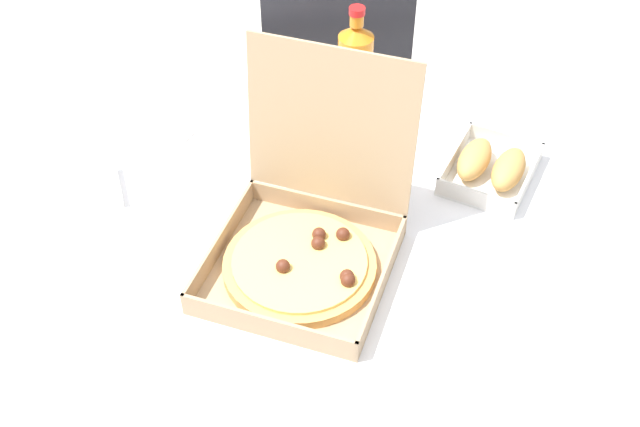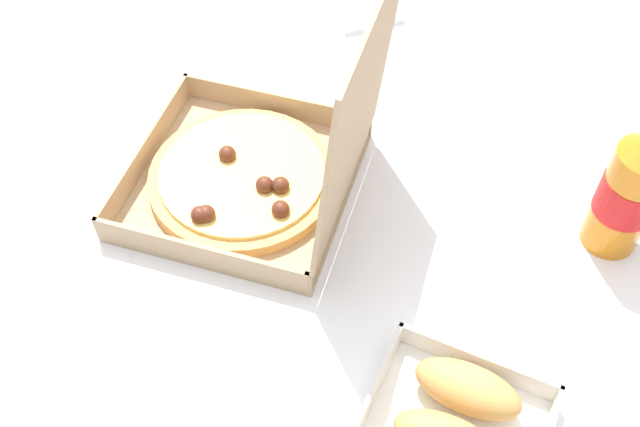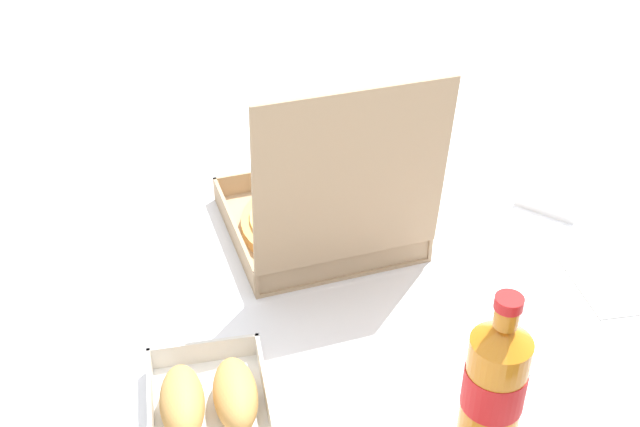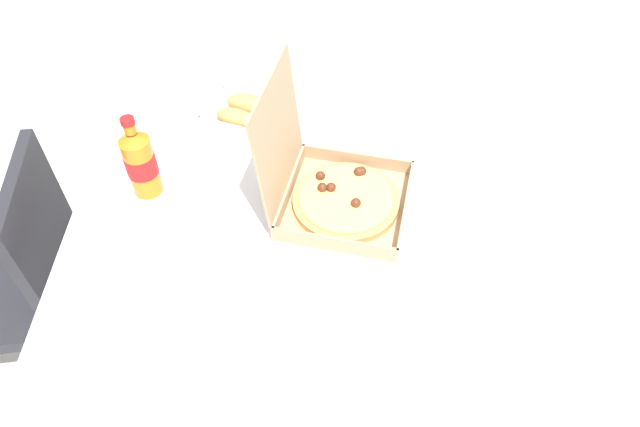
{
  "view_description": "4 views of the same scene",
  "coord_description": "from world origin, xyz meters",
  "px_view_note": "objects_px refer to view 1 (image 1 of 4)",
  "views": [
    {
      "loc": [
        0.1,
        -1.01,
        1.72
      ],
      "look_at": [
        0.01,
        -0.05,
        0.79
      ],
      "focal_mm": 44.38,
      "sensor_mm": 36.0,
      "label": 1
    },
    {
      "loc": [
        0.65,
        0.01,
        1.51
      ],
      "look_at": [
        0.04,
        -0.03,
        0.75
      ],
      "focal_mm": 41.73,
      "sensor_mm": 36.0,
      "label": 2
    },
    {
      "loc": [
        0.56,
        0.78,
        1.5
      ],
      "look_at": [
        -0.01,
        -0.11,
        0.78
      ],
      "focal_mm": 43.8,
      "sensor_mm": 36.0,
      "label": 3
    },
    {
      "loc": [
        -0.95,
        -0.06,
        1.75
      ],
      "look_at": [
        -0.05,
        -0.07,
        0.75
      ],
      "focal_mm": 32.09,
      "sensor_mm": 36.0,
      "label": 4
    }
  ],
  "objects_px": {
    "bread_side_box": "(491,166)",
    "paper_menu": "(151,120)",
    "chair": "(334,91)",
    "pizza_box_open": "(306,241)",
    "cola_bottle": "(355,65)",
    "napkin_pile": "(90,190)"
  },
  "relations": [
    {
      "from": "pizza_box_open",
      "to": "paper_menu",
      "type": "relative_size",
      "value": 1.81
    },
    {
      "from": "chair",
      "to": "cola_bottle",
      "type": "xyz_separation_m",
      "value": [
        0.07,
        -0.41,
        0.35
      ]
    },
    {
      "from": "bread_side_box",
      "to": "pizza_box_open",
      "type": "bearing_deg",
      "value": -142.76
    },
    {
      "from": "cola_bottle",
      "to": "paper_menu",
      "type": "distance_m",
      "value": 0.43
    },
    {
      "from": "chair",
      "to": "bread_side_box",
      "type": "xyz_separation_m",
      "value": [
        0.34,
        -0.62,
        0.28
      ]
    },
    {
      "from": "chair",
      "to": "paper_menu",
      "type": "bearing_deg",
      "value": -124.15
    },
    {
      "from": "paper_menu",
      "to": "napkin_pile",
      "type": "xyz_separation_m",
      "value": [
        -0.06,
        -0.23,
        0.01
      ]
    },
    {
      "from": "cola_bottle",
      "to": "napkin_pile",
      "type": "xyz_separation_m",
      "value": [
        -0.47,
        -0.33,
        -0.08
      ]
    },
    {
      "from": "bread_side_box",
      "to": "paper_menu",
      "type": "bearing_deg",
      "value": 170.45
    },
    {
      "from": "pizza_box_open",
      "to": "cola_bottle",
      "type": "relative_size",
      "value": 1.7
    },
    {
      "from": "cola_bottle",
      "to": "napkin_pile",
      "type": "height_order",
      "value": "cola_bottle"
    },
    {
      "from": "pizza_box_open",
      "to": "bread_side_box",
      "type": "height_order",
      "value": "pizza_box_open"
    },
    {
      "from": "chair",
      "to": "pizza_box_open",
      "type": "distance_m",
      "value": 0.92
    },
    {
      "from": "cola_bottle",
      "to": "paper_menu",
      "type": "bearing_deg",
      "value": -166.65
    },
    {
      "from": "chair",
      "to": "bread_side_box",
      "type": "relative_size",
      "value": 3.59
    },
    {
      "from": "pizza_box_open",
      "to": "napkin_pile",
      "type": "xyz_separation_m",
      "value": [
        -0.41,
        0.13,
        -0.04
      ]
    },
    {
      "from": "pizza_box_open",
      "to": "paper_menu",
      "type": "bearing_deg",
      "value": 134.87
    },
    {
      "from": "chair",
      "to": "cola_bottle",
      "type": "height_order",
      "value": "cola_bottle"
    },
    {
      "from": "chair",
      "to": "cola_bottle",
      "type": "distance_m",
      "value": 0.54
    },
    {
      "from": "bread_side_box",
      "to": "napkin_pile",
      "type": "xyz_separation_m",
      "value": [
        -0.74,
        -0.12,
        -0.02
      ]
    },
    {
      "from": "chair",
      "to": "bread_side_box",
      "type": "bearing_deg",
      "value": -61.15
    },
    {
      "from": "chair",
      "to": "pizza_box_open",
      "type": "bearing_deg",
      "value": -88.85
    }
  ]
}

